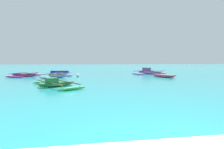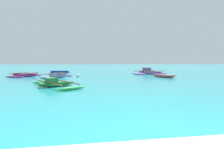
% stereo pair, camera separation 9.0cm
% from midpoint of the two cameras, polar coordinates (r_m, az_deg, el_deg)
% --- Properties ---
extents(moored_boat_0, '(1.89, 2.86, 0.28)m').
position_cam_midpoint_polar(moored_boat_0, '(19.50, 16.42, -0.40)').
color(moored_boat_0, '#D65666').
rests_on(moored_boat_0, ground_plane).
extents(moored_boat_1, '(2.63, 0.79, 0.48)m').
position_cam_midpoint_polar(moored_boat_1, '(24.21, -16.80, 0.69)').
color(moored_boat_1, blue).
rests_on(moored_boat_1, ground_plane).
extents(moored_boat_2, '(3.29, 3.88, 0.45)m').
position_cam_midpoint_polar(moored_boat_2, '(19.28, -17.58, -0.34)').
color(moored_boat_2, '#A495CB').
rests_on(moored_boat_2, ground_plane).
extents(moored_boat_3, '(5.04, 4.32, 0.87)m').
position_cam_midpoint_polar(moored_boat_3, '(24.07, 11.87, 0.80)').
color(moored_boat_3, '#B461C0').
rests_on(moored_boat_3, ground_plane).
extents(moored_boat_4, '(3.94, 4.79, 0.59)m').
position_cam_midpoint_polar(moored_boat_4, '(12.34, -18.08, -2.80)').
color(moored_boat_4, green).
rests_on(moored_boat_4, ground_plane).
extents(moored_boat_5, '(3.28, 3.73, 0.43)m').
position_cam_midpoint_polar(moored_boat_5, '(21.87, -26.83, -0.12)').
color(moored_boat_5, '#AF3286').
rests_on(moored_boat_5, ground_plane).
extents(mooring_buoy_0, '(0.36, 0.36, 0.36)m').
position_cam_midpoint_polar(mooring_buoy_0, '(19.31, -11.23, -0.29)').
color(mooring_buoy_0, white).
rests_on(mooring_buoy_0, ground_plane).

